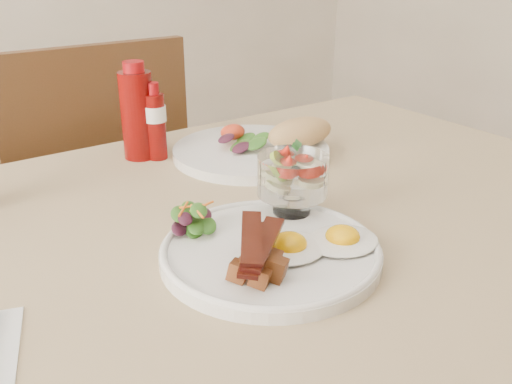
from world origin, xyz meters
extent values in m
cylinder|color=#4F2E18|center=(0.59, 0.36, 0.35)|extent=(0.06, 0.06, 0.71)
cube|color=#4F2E18|center=(0.00, 0.00, 0.73)|extent=(1.30, 0.85, 0.04)
cube|color=tan|center=(0.00, 0.00, 0.75)|extent=(1.33, 0.88, 0.00)
cylinder|color=#4F2E18|center=(-0.18, 0.57, 0.23)|extent=(0.04, 0.04, 0.45)
cylinder|color=#4F2E18|center=(0.18, 0.57, 0.23)|extent=(0.04, 0.04, 0.45)
cylinder|color=#4F2E18|center=(-0.18, 0.93, 0.23)|extent=(0.04, 0.04, 0.45)
cylinder|color=#4F2E18|center=(0.18, 0.93, 0.23)|extent=(0.04, 0.04, 0.45)
cube|color=#4F2E18|center=(0.00, 0.75, 0.47)|extent=(0.42, 0.42, 0.03)
cube|color=#4F2E18|center=(0.00, 0.55, 0.70)|extent=(0.42, 0.03, 0.46)
cylinder|color=silver|center=(-0.03, -0.11, 0.76)|extent=(0.28, 0.28, 0.02)
ellipsoid|color=white|center=(0.05, -0.16, 0.77)|extent=(0.12, 0.11, 0.01)
ellipsoid|color=#FFAC05|center=(0.05, -0.16, 0.78)|extent=(0.04, 0.04, 0.03)
ellipsoid|color=white|center=(-0.01, -0.14, 0.77)|extent=(0.12, 0.11, 0.01)
ellipsoid|color=#FFAC05|center=(-0.01, -0.14, 0.78)|extent=(0.04, 0.04, 0.03)
cube|color=brown|center=(-0.09, -0.15, 0.78)|extent=(0.03, 0.03, 0.02)
cube|color=brown|center=(-0.06, -0.16, 0.78)|extent=(0.03, 0.03, 0.03)
cube|color=brown|center=(-0.09, -0.18, 0.78)|extent=(0.03, 0.03, 0.02)
cube|color=brown|center=(-0.06, -0.13, 0.78)|extent=(0.03, 0.03, 0.02)
cube|color=brown|center=(-0.07, -0.17, 0.78)|extent=(0.03, 0.03, 0.03)
cube|color=brown|center=(-0.10, -0.15, 0.78)|extent=(0.03, 0.03, 0.02)
cube|color=brown|center=(-0.07, -0.15, 0.80)|extent=(0.03, 0.03, 0.02)
cube|color=#4C1A0C|center=(-0.08, -0.15, 0.80)|extent=(0.09, 0.10, 0.01)
cube|color=#4C1A0C|center=(-0.07, -0.16, 0.81)|extent=(0.10, 0.09, 0.01)
cube|color=#4C1A0C|center=(-0.08, -0.15, 0.81)|extent=(0.08, 0.10, 0.01)
ellipsoid|color=#265316|center=(-0.09, -0.02, 0.77)|extent=(0.05, 0.04, 0.01)
ellipsoid|color=#265316|center=(-0.07, -0.01, 0.78)|extent=(0.04, 0.04, 0.01)
ellipsoid|color=#361121|center=(-0.11, -0.02, 0.78)|extent=(0.04, 0.03, 0.01)
ellipsoid|color=#265316|center=(-0.07, -0.04, 0.78)|extent=(0.04, 0.04, 0.01)
ellipsoid|color=#265316|center=(-0.09, -0.04, 0.78)|extent=(0.04, 0.03, 0.01)
ellipsoid|color=#361121|center=(-0.07, -0.02, 0.79)|extent=(0.03, 0.03, 0.01)
ellipsoid|color=#265316|center=(-0.10, -0.01, 0.79)|extent=(0.04, 0.04, 0.01)
ellipsoid|color=#265316|center=(-0.08, 0.00, 0.80)|extent=(0.04, 0.03, 0.01)
ellipsoid|color=#361121|center=(-0.10, -0.03, 0.80)|extent=(0.03, 0.03, 0.01)
ellipsoid|color=#265316|center=(-0.08, -0.03, 0.80)|extent=(0.04, 0.03, 0.01)
cylinder|color=orange|center=(-0.08, -0.02, 0.80)|extent=(0.03, 0.02, 0.01)
cylinder|color=orange|center=(-0.10, -0.02, 0.80)|extent=(0.03, 0.03, 0.01)
cylinder|color=orange|center=(-0.07, -0.02, 0.80)|extent=(0.04, 0.01, 0.01)
cylinder|color=orange|center=(-0.09, -0.03, 0.80)|extent=(0.01, 0.04, 0.01)
cylinder|color=white|center=(0.06, -0.05, 0.77)|extent=(0.05, 0.05, 0.01)
cylinder|color=white|center=(0.06, -0.05, 0.79)|extent=(0.02, 0.02, 0.02)
cylinder|color=white|center=(0.06, -0.05, 0.82)|extent=(0.10, 0.10, 0.06)
cylinder|color=beige|center=(0.04, -0.04, 0.81)|extent=(0.03, 0.03, 0.01)
cylinder|color=beige|center=(0.08, -0.05, 0.82)|extent=(0.03, 0.03, 0.01)
cylinder|color=beige|center=(0.06, -0.03, 0.82)|extent=(0.03, 0.03, 0.01)
cylinder|color=#9FC83D|center=(0.04, -0.04, 0.84)|extent=(0.04, 0.04, 0.01)
cone|color=red|center=(0.07, -0.06, 0.84)|extent=(0.03, 0.03, 0.03)
cone|color=red|center=(0.04, -0.06, 0.85)|extent=(0.03, 0.03, 0.03)
cone|color=red|center=(0.06, -0.03, 0.85)|extent=(0.03, 0.03, 0.03)
ellipsoid|color=#2E8230|center=(0.06, -0.05, 0.86)|extent=(0.02, 0.01, 0.00)
ellipsoid|color=#2E8230|center=(0.07, -0.04, 0.87)|extent=(0.02, 0.01, 0.00)
cylinder|color=silver|center=(0.17, 0.21, 0.76)|extent=(0.29, 0.29, 0.02)
ellipsoid|color=#265316|center=(0.15, 0.21, 0.78)|extent=(0.05, 0.03, 0.01)
ellipsoid|color=#265316|center=(0.17, 0.24, 0.78)|extent=(0.04, 0.03, 0.01)
ellipsoid|color=#361121|center=(0.13, 0.19, 0.78)|extent=(0.04, 0.03, 0.01)
ellipsoid|color=#265316|center=(0.16, 0.18, 0.79)|extent=(0.04, 0.03, 0.01)
ellipsoid|color=#265316|center=(0.19, 0.21, 0.79)|extent=(0.04, 0.03, 0.01)
ellipsoid|color=#361121|center=(0.13, 0.23, 0.79)|extent=(0.03, 0.03, 0.01)
ellipsoid|color=red|center=(0.16, 0.26, 0.78)|extent=(0.05, 0.04, 0.03)
ellipsoid|color=tan|center=(0.25, 0.17, 0.80)|extent=(0.14, 0.08, 0.06)
cylinder|color=#620705|center=(0.00, 0.33, 0.83)|extent=(0.07, 0.07, 0.16)
cylinder|color=maroon|center=(0.00, 0.33, 0.92)|extent=(0.05, 0.05, 0.02)
cylinder|color=#620705|center=(0.02, 0.30, 0.81)|extent=(0.05, 0.05, 0.12)
cylinder|color=white|center=(0.02, 0.30, 0.84)|extent=(0.05, 0.05, 0.03)
cylinder|color=maroon|center=(0.02, 0.30, 0.88)|extent=(0.03, 0.03, 0.02)
camera|label=1|loc=(-0.41, -0.62, 1.12)|focal=40.00mm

